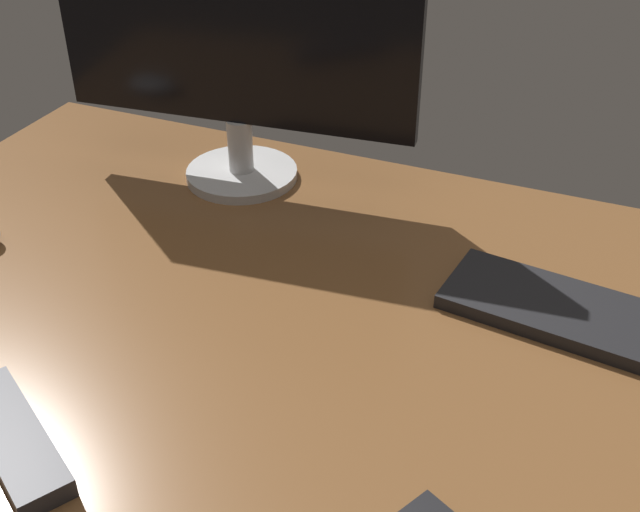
# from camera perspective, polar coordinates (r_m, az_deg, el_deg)

# --- Properties ---
(desk) EXTENTS (1.40, 0.84, 0.02)m
(desk) POSITION_cam_1_polar(r_m,az_deg,el_deg) (1.01, -0.23, -4.33)
(desk) COLOR brown
(desk) RESTS_ON ground
(monitor) EXTENTS (0.56, 0.18, 0.40)m
(monitor) POSITION_cam_1_polar(r_m,az_deg,el_deg) (1.22, -6.13, 14.51)
(monitor) COLOR silver
(monitor) RESTS_ON desk
(keyboard) EXTENTS (0.42, 0.17, 0.02)m
(keyboard) POSITION_cam_1_polar(r_m,az_deg,el_deg) (1.03, 19.93, -4.66)
(keyboard) COLOR black
(keyboard) RESTS_ON desk
(tv_remote) EXTENTS (0.20, 0.15, 0.02)m
(tv_remote) POSITION_cam_1_polar(r_m,az_deg,el_deg) (0.89, -21.01, -12.03)
(tv_remote) COLOR #2D2D33
(tv_remote) RESTS_ON desk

